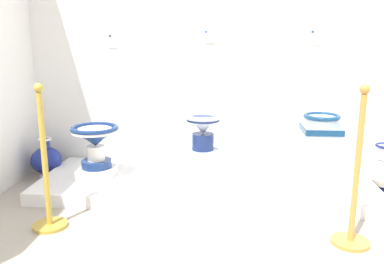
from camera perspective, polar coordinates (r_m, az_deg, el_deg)
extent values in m
cube|color=white|center=(4.01, 2.50, 14.99)|extent=(3.76, 0.06, 2.93)
cube|color=white|center=(3.66, 1.86, -7.28)|extent=(2.93, 1.05, 0.11)
cube|color=white|center=(3.76, -13.27, -5.52)|extent=(0.30, 0.29, 0.09)
cylinder|color=navy|center=(3.73, -13.33, -4.39)|extent=(0.27, 0.27, 0.07)
cylinder|color=white|center=(3.71, -13.41, -2.89)|extent=(0.16, 0.16, 0.13)
cone|color=navy|center=(3.67, -13.53, -0.70)|extent=(0.42, 0.42, 0.16)
cylinder|color=white|center=(3.66, -13.58, 0.20)|extent=(0.41, 0.41, 0.03)
torus|color=navy|center=(3.65, -13.59, 0.51)|extent=(0.42, 0.42, 0.04)
cylinder|color=white|center=(3.65, -13.59, 0.43)|extent=(0.29, 0.29, 0.01)
cube|color=white|center=(3.68, 1.53, -4.73)|extent=(0.36, 0.28, 0.18)
cylinder|color=#B2B9D0|center=(3.65, 1.54, -2.92)|extent=(0.31, 0.31, 0.06)
cylinder|color=navy|center=(3.62, 1.55, -1.36)|extent=(0.20, 0.20, 0.15)
cone|color=#B2B9D0|center=(3.59, 1.57, 0.96)|extent=(0.30, 0.30, 0.15)
cylinder|color=navy|center=(3.58, 1.57, 1.84)|extent=(0.30, 0.30, 0.03)
torus|color=#B2B9D0|center=(3.57, 1.58, 2.15)|extent=(0.32, 0.32, 0.04)
cylinder|color=navy|center=(3.57, 1.57, 2.07)|extent=(0.21, 0.21, 0.01)
cube|color=white|center=(3.76, 17.35, -5.31)|extent=(0.30, 0.37, 0.14)
cube|color=#A2BAD3|center=(3.69, 17.60, -1.70)|extent=(0.31, 0.32, 0.34)
cube|color=navy|center=(3.66, 17.75, 0.38)|extent=(0.32, 0.33, 0.05)
cylinder|color=#A2BAD3|center=(3.64, 17.83, 1.51)|extent=(0.29, 0.29, 0.08)
torus|color=navy|center=(3.64, 17.87, 2.10)|extent=(0.31, 0.31, 0.04)
cube|color=white|center=(4.13, -11.07, 12.58)|extent=(0.09, 0.01, 0.14)
cube|color=slate|center=(4.13, -11.52, 13.15)|extent=(0.02, 0.01, 0.02)
cube|color=white|center=(3.97, 2.54, 13.39)|extent=(0.12, 0.01, 0.13)
cube|color=#386BAD|center=(3.97, 1.99, 13.96)|extent=(0.02, 0.01, 0.02)
cube|color=white|center=(4.05, 17.20, 12.73)|extent=(0.12, 0.01, 0.15)
cube|color=#386BAD|center=(4.04, 16.69, 13.40)|extent=(0.02, 0.01, 0.02)
cylinder|color=white|center=(4.27, -19.73, -5.63)|extent=(0.15, 0.15, 0.03)
ellipsoid|color=navy|center=(4.23, -19.88, -3.77)|extent=(0.30, 0.30, 0.26)
cylinder|color=navy|center=(4.19, -20.06, -1.51)|extent=(0.10, 0.10, 0.08)
torus|color=white|center=(4.18, -20.11, -0.96)|extent=(0.13, 0.13, 0.02)
cylinder|color=navy|center=(4.03, 25.21, -7.25)|extent=(0.13, 0.13, 0.03)
ellipsoid|color=white|center=(3.98, 25.41, -5.26)|extent=(0.26, 0.26, 0.26)
cylinder|color=gold|center=(3.16, -19.40, -12.33)|extent=(0.25, 0.25, 0.02)
cylinder|color=gold|center=(2.99, -20.10, -3.80)|extent=(0.04, 0.04, 0.95)
sphere|color=gold|center=(2.89, -20.88, 5.86)|extent=(0.06, 0.06, 0.06)
cylinder|color=gold|center=(2.96, 21.43, -14.25)|extent=(0.25, 0.25, 0.02)
cylinder|color=gold|center=(2.78, 22.27, -5.03)|extent=(0.04, 0.04, 0.97)
sphere|color=gold|center=(2.67, 23.22, 5.58)|extent=(0.06, 0.06, 0.06)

